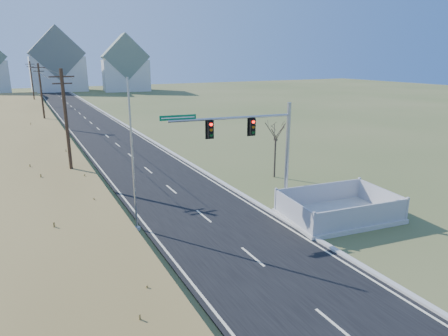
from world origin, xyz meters
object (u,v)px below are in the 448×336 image
traffic_signal_mast (262,145)px  open_sign (303,223)px  fence_enclosure (338,213)px  flagpole (133,173)px  bare_tree (276,130)px

traffic_signal_mast → open_sign: (0.40, -4.02, -3.94)m
fence_enclosure → open_sign: size_ratio=10.50×
traffic_signal_mast → flagpole: (-8.40, 0.27, -0.80)m
fence_enclosure → flagpole: (-11.82, 3.99, 3.21)m
traffic_signal_mast → bare_tree: size_ratio=1.74×
fence_enclosure → bare_tree: size_ratio=1.47×
fence_enclosure → flagpole: size_ratio=0.84×
open_sign → bare_tree: size_ratio=0.14×
traffic_signal_mast → bare_tree: 7.36m
open_sign → fence_enclosure: bearing=35.7°
open_sign → traffic_signal_mast: bearing=125.7°
traffic_signal_mast → fence_enclosure: 6.45m
flagpole → fence_enclosure: bearing=-18.7°
bare_tree → fence_enclosure: bearing=-98.8°
open_sign → flagpole: flagpole is taller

